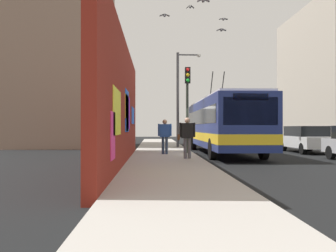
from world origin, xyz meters
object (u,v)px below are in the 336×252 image
(pedestrian_midblock, at_px, (165,134))
(pedestrian_at_curb, at_px, (187,134))
(city_bus, at_px, (222,123))
(parked_car_white, at_px, (306,139))
(street_lamp, at_px, (180,93))
(traffic_light, at_px, (187,96))

(pedestrian_midblock, height_order, pedestrian_at_curb, pedestrian_at_curb)
(city_bus, height_order, pedestrian_at_curb, city_bus)
(parked_car_white, height_order, pedestrian_at_curb, pedestrian_at_curb)
(city_bus, relative_size, street_lamp, 1.82)
(street_lamp, bearing_deg, city_bus, -154.61)
(street_lamp, bearing_deg, traffic_light, 179.16)
(parked_car_white, height_order, traffic_light, traffic_light)
(parked_car_white, distance_m, traffic_light, 8.04)
(pedestrian_at_curb, height_order, street_lamp, street_lamp)
(pedestrian_midblock, distance_m, traffic_light, 2.41)
(pedestrian_midblock, bearing_deg, city_bus, -56.67)
(parked_car_white, xyz_separation_m, pedestrian_at_curb, (-5.46, 7.67, 0.37))
(parked_car_white, xyz_separation_m, street_lamp, (3.65, 7.26, 3.07))
(street_lamp, bearing_deg, pedestrian_at_curb, 177.42)
(city_bus, xyz_separation_m, pedestrian_midblock, (-2.21, 3.36, -0.55))
(city_bus, relative_size, traffic_light, 2.63)
(traffic_light, bearing_deg, pedestrian_midblock, 117.64)
(pedestrian_at_curb, relative_size, street_lamp, 0.27)
(traffic_light, bearing_deg, pedestrian_at_curb, 174.20)
(pedestrian_at_curb, relative_size, traffic_light, 0.39)
(parked_car_white, bearing_deg, city_bus, 97.66)
(pedestrian_at_curb, bearing_deg, street_lamp, -2.58)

